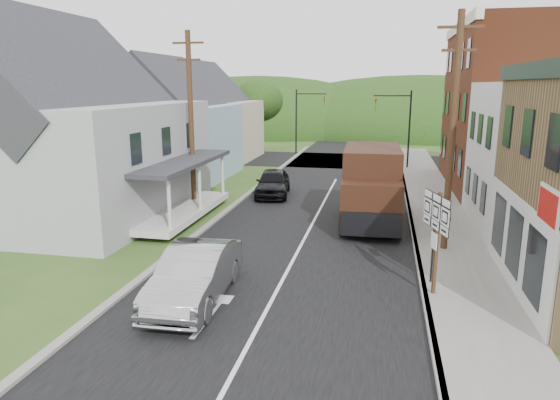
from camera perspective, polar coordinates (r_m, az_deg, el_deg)
The scene contains 23 objects.
ground at distance 17.54m, azimuth 0.76°, elevation -8.32°, with size 120.00×120.00×0.00m, color #2D4719.
road at distance 27.00m, azimuth 4.80°, elevation -0.72°, with size 9.00×90.00×0.02m, color black.
cross_road at distance 43.63m, azimuth 7.54°, elevation 4.48°, with size 60.00×9.00×0.02m, color black.
sidewalk_right at distance 25.02m, azimuth 17.77°, elevation -2.23°, with size 2.80×55.00×0.15m, color slate.
curb_right at distance 24.91m, azimuth 14.68°, elevation -2.10°, with size 0.20×55.00×0.15m, color slate.
curb_left at distance 26.04m, azimuth -5.95°, elevation -1.12°, with size 0.30×55.00×0.12m, color slate.
storefront_red at distance 34.08m, azimuth 26.01°, elevation 9.39°, with size 8.00×12.00×10.00m, color #612B17.
house_gray at distance 26.80m, azimuth -22.80°, elevation 7.41°, with size 10.20×12.24×8.35m.
house_blue at distance 36.03m, azimuth -11.48°, elevation 8.46°, with size 7.14×8.16×7.28m.
house_cream at distance 44.59m, azimuth -7.52°, elevation 9.43°, with size 7.14×8.16×7.28m.
utility_pole_right at distance 19.79m, azimuth 19.11°, elevation 7.30°, with size 1.60×0.26×9.00m.
utility_pole_left at distance 25.95m, azimuth -10.14°, elevation 8.99°, with size 1.60×0.26×9.00m.
traffic_signal_right at distance 39.66m, azimuth 13.59°, elevation 8.85°, with size 2.87×0.20×6.00m.
traffic_signal_left at distance 47.21m, azimuth 2.72°, elevation 9.80°, with size 2.87×0.20×6.00m.
tree_left_b at distance 34.53m, azimuth -24.23°, elevation 9.40°, with size 4.80×4.80×6.94m.
tree_left_c at distance 42.28m, azimuth -20.23°, elevation 11.62°, with size 5.80×5.80×8.41m.
tree_left_d at distance 49.57m, azimuth -2.47°, elevation 11.26°, with size 4.80×4.80×6.94m.
forested_ridge at distance 71.40m, azimuth 9.26°, elevation 7.70°, with size 90.00×30.00×16.00m, color black.
silver_sedan at distance 15.32m, azimuth -9.69°, elevation -8.45°, with size 1.75×5.00×1.65m, color #A8A8AD.
dark_sedan at distance 29.31m, azimuth -0.81°, elevation 1.98°, with size 1.84×4.57×1.56m, color black.
delivery_van at distance 23.58m, azimuth 10.39°, elevation 1.57°, with size 2.81×6.42×3.55m.
route_sign_cluster at distance 15.58m, azimuth 17.43°, elevation -3.16°, with size 0.60×1.75×3.17m.
warning_sign at distance 16.57m, azimuth 17.12°, elevation -3.30°, with size 0.14×0.75×2.73m.
Camera 1 is at (3.09, -16.05, 6.38)m, focal length 32.00 mm.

